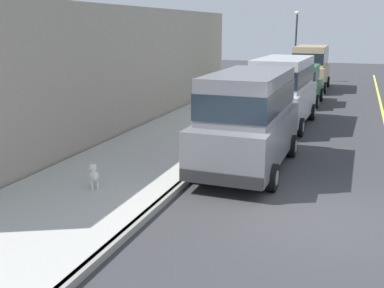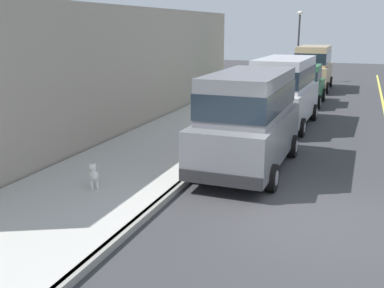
% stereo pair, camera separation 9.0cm
% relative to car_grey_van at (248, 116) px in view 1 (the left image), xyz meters
% --- Properties ---
extents(ground_plane, '(80.00, 80.00, 0.00)m').
position_rel_car_grey_van_xyz_m(ground_plane, '(2.12, -2.65, -1.39)').
color(ground_plane, '#38383A').
extents(curb, '(0.16, 64.00, 0.14)m').
position_rel_car_grey_van_xyz_m(curb, '(-1.08, -2.65, -1.32)').
color(curb, gray).
rests_on(curb, ground).
extents(sidewalk, '(3.60, 64.00, 0.14)m').
position_rel_car_grey_van_xyz_m(sidewalk, '(-2.88, -2.65, -1.32)').
color(sidewalk, '#B7B5AD').
rests_on(sidewalk, ground).
extents(car_grey_van, '(2.18, 4.92, 2.52)m').
position_rel_car_grey_van_xyz_m(car_grey_van, '(0.00, 0.00, 0.00)').
color(car_grey_van, slate).
rests_on(car_grey_van, ground).
extents(car_silver_van, '(2.26, 4.96, 2.52)m').
position_rel_car_grey_van_xyz_m(car_silver_van, '(-0.02, 5.59, 0.00)').
color(car_silver_van, '#BCBCC1').
rests_on(car_silver_van, ground).
extents(car_green_hatchback, '(1.98, 3.81, 1.88)m').
position_rel_car_grey_van_xyz_m(car_green_hatchback, '(0.04, 10.77, -0.42)').
color(car_green_hatchback, '#23663D').
rests_on(car_green_hatchback, ground).
extents(car_tan_van, '(2.15, 4.91, 2.52)m').
position_rel_car_grey_van_xyz_m(car_tan_van, '(-0.08, 16.21, 0.00)').
color(car_tan_van, tan).
rests_on(car_tan_van, ground).
extents(dog_white, '(0.50, 0.64, 0.49)m').
position_rel_car_grey_van_xyz_m(dog_white, '(-2.81, -2.97, -0.97)').
color(dog_white, white).
rests_on(dog_white, sidewalk).
extents(fire_hydrant, '(0.34, 0.24, 0.72)m').
position_rel_car_grey_van_xyz_m(fire_hydrant, '(-1.53, 0.55, -0.92)').
color(fire_hydrant, red).
rests_on(fire_hydrant, sidewalk).
extents(street_lamp, '(0.36, 0.36, 4.42)m').
position_rel_car_grey_van_xyz_m(street_lamp, '(-1.43, 19.46, 1.51)').
color(street_lamp, '#2D2D33').
rests_on(street_lamp, sidewalk).
extents(building_facade, '(0.50, 20.00, 4.30)m').
position_rel_car_grey_van_xyz_m(building_facade, '(-4.98, 3.60, 0.75)').
color(building_facade, '#9E9384').
rests_on(building_facade, ground).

